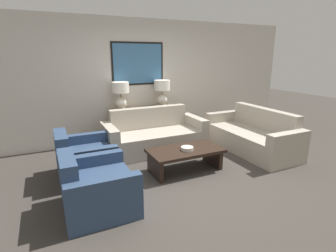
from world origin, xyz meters
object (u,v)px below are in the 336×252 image
table_lamp_right (162,90)px  decorative_bowl (187,148)px  couch_by_back_wall (154,137)px  couch_by_side (252,136)px  coffee_table (185,155)px  armchair_near_camera (96,189)px  table_lamp_left (121,93)px  console_table (143,124)px  armchair_near_back_wall (84,160)px

table_lamp_right → decorative_bowl: 2.02m
couch_by_back_wall → couch_by_side: (1.80, -0.84, 0.00)m
coffee_table → armchair_near_camera: (-1.56, -0.52, -0.01)m
coffee_table → table_lamp_left: bearing=107.4°
table_lamp_left → couch_by_side: 2.85m
console_table → coffee_table: 1.81m
table_lamp_left → decorative_bowl: 2.06m
armchair_near_camera → coffee_table: bearing=18.3°
couch_by_back_wall → armchair_near_back_wall: couch_by_back_wall is taller
couch_by_back_wall → armchair_near_back_wall: (-1.47, -0.62, -0.01)m
table_lamp_right → decorative_bowl: table_lamp_right is taller
table_lamp_left → couch_by_side: table_lamp_left is taller
console_table → table_lamp_left: (-0.48, 0.00, 0.74)m
table_lamp_right → couch_by_side: 2.17m
table_lamp_left → armchair_near_back_wall: 1.83m
console_table → couch_by_side: size_ratio=0.71×
table_lamp_right → couch_by_side: bearing=-48.6°
table_lamp_left → coffee_table: table_lamp_left is taller
table_lamp_right → couch_by_back_wall: 1.17m
table_lamp_right → table_lamp_left: bearing=180.0°
table_lamp_left → decorative_bowl: bearing=-72.9°
couch_by_side → armchair_near_back_wall: 3.28m
table_lamp_right → armchair_near_camera: 3.14m
console_table → decorative_bowl: bearing=-87.1°
console_table → armchair_near_camera: console_table is taller
coffee_table → couch_by_back_wall: bearing=94.5°
coffee_table → decorative_bowl: 0.13m
table_lamp_left → armchair_near_camera: (-1.00, -2.32, -0.85)m
table_lamp_right → armchair_near_back_wall: bearing=-146.6°
couch_by_side → armchair_near_back_wall: size_ratio=2.11×
couch_by_back_wall → decorative_bowl: size_ratio=9.88×
table_lamp_left → console_table: bearing=-0.0°
armchair_near_camera → armchair_near_back_wall: bearing=90.0°
console_table → couch_by_side: bearing=-39.9°
couch_by_back_wall → armchair_near_camera: size_ratio=2.11×
couch_by_back_wall → coffee_table: couch_by_back_wall is taller
coffee_table → table_lamp_right: bearing=77.9°
console_table → coffee_table: bearing=-87.2°
console_table → table_lamp_right: 0.88m
table_lamp_left → couch_by_back_wall: size_ratio=0.29×
console_table → couch_by_side: (1.80, -1.50, -0.09)m
console_table → armchair_near_camera: size_ratio=1.50×
console_table → table_lamp_right: bearing=0.0°
couch_by_back_wall → couch_by_side: 1.99m
couch_by_side → armchair_near_back_wall: couch_by_side is taller
console_table → coffee_table: console_table is taller
console_table → table_lamp_right: (0.48, 0.00, 0.74)m
decorative_bowl → armchair_near_camera: 1.64m
console_table → armchair_near_back_wall: 1.96m
table_lamp_left → couch_by_side: (2.28, -1.50, -0.83)m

